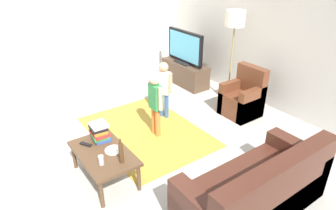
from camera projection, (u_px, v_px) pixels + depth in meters
name	position (u px, v px, depth m)	size (l,w,h in m)	color
ground	(135.00, 154.00, 4.49)	(7.80, 7.80, 0.00)	#B2ADA3
wall_back	(276.00, 36.00, 5.43)	(6.00, 0.12, 2.70)	silver
wall_left	(58.00, 27.00, 6.06)	(0.12, 6.00, 2.70)	silver
area_rug	(146.00, 131.00, 5.06)	(2.20, 1.60, 0.01)	#B28C33
tv_stand	(185.00, 73.00, 6.82)	(1.20, 0.44, 0.50)	#4C3828
tv	(185.00, 48.00, 6.53)	(1.10, 0.28, 0.71)	black
couch	(258.00, 193.00, 3.36)	(0.80, 1.80, 0.86)	#472319
armchair	(243.00, 99.00, 5.49)	(0.60, 0.60, 0.90)	brown
floor_lamp	(235.00, 24.00, 5.43)	(0.36, 0.36, 1.78)	#262626
child_near_tv	(164.00, 85.00, 5.25)	(0.33, 0.19, 1.04)	#33598C
child_center	(155.00, 100.00, 4.70)	(0.36, 0.17, 1.06)	orange
coffee_table	(104.00, 155.00, 3.85)	(1.00, 0.60, 0.42)	#513823
book_stack	(99.00, 132.00, 4.05)	(0.29, 0.25, 0.23)	#334CA5
bottle	(121.00, 152.00, 3.59)	(0.06, 0.06, 0.33)	#4C3319
tv_remote	(86.00, 144.00, 3.97)	(0.17, 0.05, 0.02)	black
soda_can	(101.00, 160.00, 3.58)	(0.07, 0.07, 0.12)	silver
plate	(113.00, 150.00, 3.85)	(0.22, 0.22, 0.02)	white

